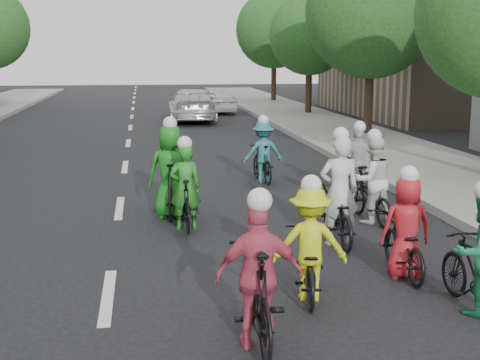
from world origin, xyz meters
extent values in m
plane|color=black|center=(0.00, 0.00, 0.00)|extent=(120.00, 120.00, 0.00)
cube|color=gray|center=(8.00, 10.00, 0.07)|extent=(4.00, 80.00, 0.15)
cube|color=#999993|center=(6.05, 10.00, 0.09)|extent=(0.18, 80.00, 0.18)
cube|color=gray|center=(16.00, 24.00, 4.00)|extent=(10.00, 14.00, 8.00)
cylinder|color=black|center=(8.80, 15.60, 1.24)|extent=(0.32, 0.32, 2.48)
sphere|color=#204717|center=(8.80, 15.60, 4.53)|extent=(4.80, 4.80, 4.80)
cylinder|color=black|center=(8.80, 24.60, 1.14)|extent=(0.32, 0.32, 2.27)
sphere|color=#204717|center=(8.80, 24.60, 3.97)|extent=(4.00, 4.00, 4.00)
cylinder|color=black|center=(8.80, 33.60, 1.24)|extent=(0.32, 0.32, 2.48)
sphere|color=#204717|center=(8.80, 33.60, 4.53)|extent=(4.80, 4.80, 4.80)
imported|color=black|center=(3.58, 1.98, 0.46)|extent=(0.68, 1.79, 0.93)
imported|color=silver|center=(3.58, 1.88, 0.88)|extent=(0.66, 0.45, 1.76)
sphere|color=white|center=(3.58, 1.88, 1.78)|extent=(0.26, 0.26, 0.26)
imported|color=black|center=(4.38, -1.10, 0.46)|extent=(0.55, 1.57, 0.92)
imported|color=black|center=(2.51, -0.35, 0.41)|extent=(0.82, 1.65, 0.83)
imported|color=#D5E319|center=(2.51, -0.45, 0.72)|extent=(1.01, 0.69, 1.44)
sphere|color=white|center=(2.51, -0.45, 1.46)|extent=(0.26, 0.26, 0.26)
imported|color=black|center=(1.65, -1.64, 0.55)|extent=(0.57, 1.83, 1.09)
imported|color=#D74C66|center=(1.65, -1.74, 0.78)|extent=(0.92, 0.41, 1.56)
sphere|color=white|center=(1.65, -1.74, 1.58)|extent=(0.26, 0.26, 0.26)
imported|color=black|center=(4.02, 0.26, 0.42)|extent=(0.64, 1.62, 0.84)
imported|color=red|center=(4.02, 0.16, 0.71)|extent=(0.71, 0.48, 1.42)
sphere|color=white|center=(4.02, 0.16, 1.44)|extent=(0.26, 0.26, 0.26)
imported|color=black|center=(1.21, 3.28, 0.46)|extent=(0.46, 1.53, 0.92)
imported|color=#278424|center=(1.21, 3.18, 0.75)|extent=(0.55, 0.37, 1.50)
sphere|color=white|center=(1.21, 3.18, 1.52)|extent=(0.26, 0.26, 0.26)
imported|color=black|center=(4.60, 3.27, 0.43)|extent=(0.74, 1.68, 0.86)
imported|color=white|center=(4.60, 3.17, 0.79)|extent=(0.82, 0.67, 1.57)
sphere|color=white|center=(4.60, 3.17, 1.59)|extent=(0.26, 0.26, 0.26)
imported|color=black|center=(3.33, 7.35, 0.46)|extent=(0.59, 1.57, 0.92)
imported|color=#28747A|center=(3.33, 7.25, 0.74)|extent=(1.01, 0.64, 1.48)
sphere|color=white|center=(3.33, 7.25, 1.50)|extent=(0.26, 0.26, 0.26)
imported|color=black|center=(5.05, 5.44, 0.49)|extent=(0.67, 1.86, 0.97)
imported|color=silver|center=(5.05, 5.34, 0.75)|extent=(0.88, 0.38, 1.50)
sphere|color=white|center=(5.05, 5.34, 1.52)|extent=(0.26, 0.26, 0.26)
imported|color=black|center=(1.00, 4.22, 0.53)|extent=(0.63, 1.80, 1.06)
imported|color=#1B7A1D|center=(1.00, 4.12, 0.88)|extent=(0.90, 0.62, 1.75)
sphere|color=white|center=(1.00, 4.12, 1.77)|extent=(0.26, 0.26, 0.26)
imported|color=silver|center=(2.78, 22.28, 0.74)|extent=(2.23, 5.16, 1.48)
imported|color=silver|center=(4.29, 26.45, 0.67)|extent=(2.12, 4.13, 1.34)
camera|label=1|loc=(0.49, -8.23, 3.03)|focal=50.00mm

